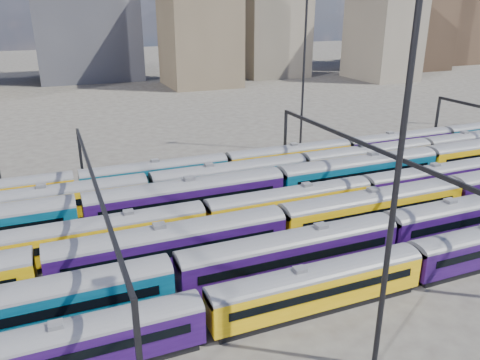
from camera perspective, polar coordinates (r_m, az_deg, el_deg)
name	(u,v)px	position (r m, az deg, el deg)	size (l,w,h in m)	color
ground	(287,222)	(52.65, 5.77, -5.16)	(500.00, 500.00, 0.00)	#3C3733
rake_0	(413,260)	(42.93, 20.29, -9.10)	(111.30, 2.72, 4.56)	black
rake_1	(291,250)	(41.46, 6.19, -8.44)	(104.02, 3.05, 5.13)	black
rake_2	(171,242)	(42.56, -8.40, -7.54)	(109.19, 3.20, 5.39)	black
rake_3	(365,189)	(56.83, 14.96, -1.02)	(118.07, 2.88, 4.84)	black
rake_4	(279,181)	(56.18, 4.80, -0.17)	(136.47, 3.33, 5.62)	black
rake_5	(303,165)	(63.17, 7.66, 1.80)	(124.08, 3.03, 5.10)	black
rake_6	(290,156)	(67.68, 6.07, 2.98)	(135.81, 2.84, 4.77)	black
gantry_1	(95,191)	(44.72, -17.23, -1.29)	(0.35, 40.35, 8.03)	black
gantry_2	(367,154)	(55.38, 15.23, 3.05)	(0.35, 40.35, 8.03)	black
mast_2	(398,169)	(27.93, 18.74, 1.27)	(1.40, 0.50, 25.60)	black
mast_3	(304,65)	(76.31, 7.80, 13.70)	(1.40, 0.50, 25.60)	black
skyline	(407,12)	(194.97, 19.68, 18.75)	(399.22, 60.48, 50.03)	#665B4C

